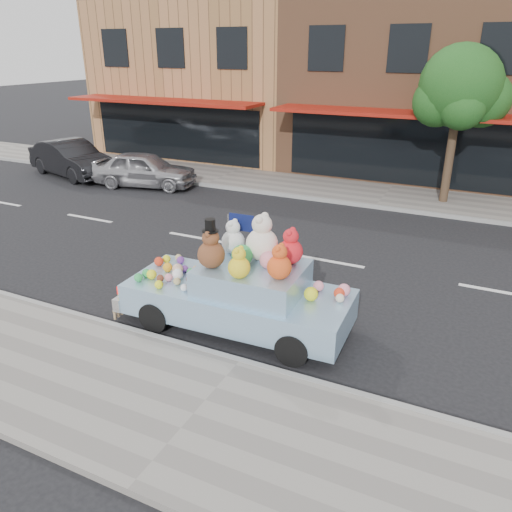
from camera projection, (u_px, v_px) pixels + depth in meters
The scene contains 11 objects.
ground at pixel (330, 261), 12.75m from camera, with size 120.00×120.00×0.00m, color black.
near_sidewalk at pixel (194, 417), 7.32m from camera, with size 60.00×3.00×0.12m, color gray.
far_sidewalk at pixel (385, 196), 18.13m from camera, with size 60.00×3.00×0.12m, color gray.
near_kerb at pixel (240, 362), 8.56m from camera, with size 60.00×0.12×0.13m, color gray.
far_kerb at pixel (375, 207), 16.88m from camera, with size 60.00×0.12×0.13m, color gray.
storefront_left at pixel (217, 77), 25.26m from camera, with size 10.00×9.80×7.30m.
storefront_mid at pixel (421, 83), 21.28m from camera, with size 10.00×9.80×7.30m.
street_tree at pixel (460, 93), 15.95m from camera, with size 3.00×2.70×5.22m.
car_silver at pixel (145, 169), 19.29m from camera, with size 1.60×3.99×1.36m, color #A5A4A9.
car_dark at pixel (71, 159), 20.85m from camera, with size 1.56×4.48×1.47m, color black.
art_car at pixel (240, 290), 9.49m from camera, with size 4.54×1.91×2.28m.
Camera 1 is at (3.34, -11.36, 5.08)m, focal length 35.00 mm.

